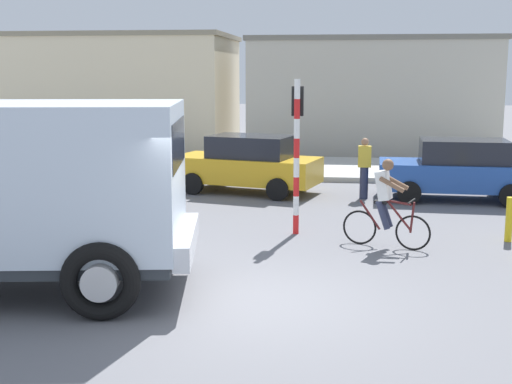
{
  "coord_description": "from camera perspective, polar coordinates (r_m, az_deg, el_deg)",
  "views": [
    {
      "loc": [
        1.22,
        -9.62,
        3.37
      ],
      "look_at": [
        -0.28,
        2.5,
        1.2
      ],
      "focal_mm": 48.12,
      "sensor_mm": 36.0,
      "label": 1
    }
  ],
  "objects": [
    {
      "name": "building_corner_left",
      "position": [
        32.4,
        -11.78,
        8.3
      ],
      "size": [
        10.91,
        6.93,
        4.95
      ],
      "color": "beige",
      "rests_on": "ground"
    },
    {
      "name": "bollard_far",
      "position": [
        14.53,
        20.3,
        -2.16
      ],
      "size": [
        0.14,
        0.14,
        0.9
      ],
      "primitive_type": "cylinder",
      "color": "gold",
      "rests_on": "ground"
    },
    {
      "name": "car_red_near",
      "position": [
        18.72,
        16.48,
        1.82
      ],
      "size": [
        4.08,
        2.03,
        1.6
      ],
      "color": "#234C9E",
      "rests_on": "ground"
    },
    {
      "name": "traffic_light_pole",
      "position": [
        14.14,
        3.43,
        4.77
      ],
      "size": [
        0.24,
        0.43,
        3.2
      ],
      "color": "red",
      "rests_on": "ground"
    },
    {
      "name": "building_mid_block",
      "position": [
        29.44,
        9.45,
        7.98
      ],
      "size": [
        10.04,
        5.13,
        4.72
      ],
      "color": "#B2AD9E",
      "rests_on": "ground"
    },
    {
      "name": "truck_foreground",
      "position": [
        10.96,
        -19.91,
        0.53
      ],
      "size": [
        5.73,
        3.42,
        2.9
      ],
      "color": "silver",
      "rests_on": "ground"
    },
    {
      "name": "car_white_mid",
      "position": [
        19.07,
        -0.7,
        2.38
      ],
      "size": [
        4.3,
        2.65,
        1.6
      ],
      "color": "gold",
      "rests_on": "ground"
    },
    {
      "name": "pedestrian_near_kerb",
      "position": [
        18.37,
        8.99,
        2.05
      ],
      "size": [
        0.34,
        0.22,
        1.62
      ],
      "color": "#2D334C",
      "rests_on": "ground"
    },
    {
      "name": "sidewalk_far",
      "position": [
        23.53,
        4.0,
        2.02
      ],
      "size": [
        80.0,
        5.0,
        0.16
      ],
      "primitive_type": "cube",
      "color": "#ADADA8",
      "rests_on": "ground"
    },
    {
      "name": "cyclist",
      "position": [
        13.34,
        10.76,
        -0.93
      ],
      "size": [
        1.65,
        0.7,
        1.72
      ],
      "color": "black",
      "rests_on": "ground"
    },
    {
      "name": "ground_plane",
      "position": [
        10.27,
        -0.17,
        -9.09
      ],
      "size": [
        120.0,
        120.0,
        0.0
      ],
      "primitive_type": "plane",
      "color": "slate"
    }
  ]
}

